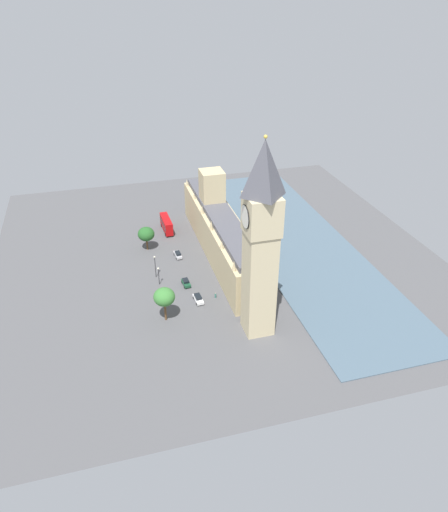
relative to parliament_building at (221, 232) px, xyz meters
The scene contains 13 objects.
ground_plane 7.69m from the parliament_building, 34.65° to the left, with size 134.08×134.08×0.00m, color #4C4C4F.
river_thames 27.14m from the parliament_building, behind, with size 31.88×120.67×0.25m, color #475B6B.
parliament_building is the anchor object (origin of this frame).
clock_tower 43.37m from the parliament_building, 88.01° to the left, with size 7.64×7.64×48.84m.
double_decker_bus_opposite_hall 24.06m from the parliament_building, 53.59° to the right, with size 2.90×10.57×4.75m.
car_silver_trailing 15.11m from the parliament_building, ahead, with size 2.04×4.67×1.74m.
car_dark_green_kerbside 22.16m from the parliament_building, 47.19° to the left, with size 2.12×4.21×1.74m.
car_white_far_end 28.03m from the parliament_building, 61.95° to the left, with size 2.22×4.85×1.74m.
pedestrian_by_river_gate 25.85m from the parliament_building, 71.56° to the left, with size 0.56×0.64×1.57m.
plane_tree_under_trees 37.25m from the parliament_building, 52.73° to the left, with size 5.41×5.41×9.36m.
plane_tree_near_tower 23.60m from the parliament_building, 19.49° to the right, with size 5.25×5.25×7.79m.
street_lamp_corner 25.54m from the parliament_building, 31.25° to the left, with size 0.56×0.56×5.59m.
street_lamp_leading 23.88m from the parliament_building, 22.38° to the left, with size 0.56×0.56×7.06m.
Camera 1 is at (32.37, 125.96, 76.07)m, focal length 33.64 mm.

